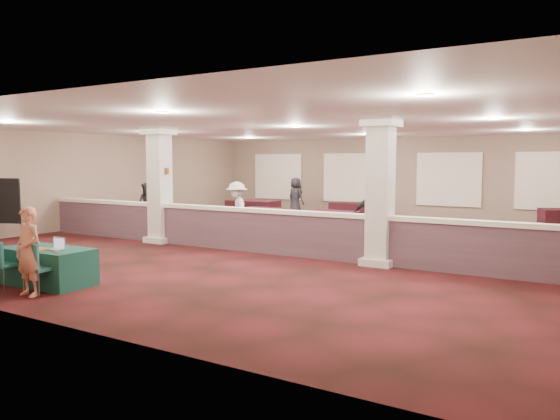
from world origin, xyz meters
The scene contains 32 objects.
ground centered at (0.00, 0.00, 0.00)m, with size 16.00×16.00×0.00m, color #4A1217.
wall_back centered at (0.00, 8.00, 1.60)m, with size 16.00×0.04×3.20m, color #83685A.
wall_front centered at (0.00, -8.00, 1.60)m, with size 16.00×0.04×3.20m, color #83685A.
wall_left centered at (-8.00, 0.00, 1.60)m, with size 0.04×16.00×3.20m, color #83685A.
ceiling centered at (0.00, 0.00, 3.20)m, with size 16.00×16.00×0.02m, color white.
partition_wall centered at (0.00, -1.50, 0.57)m, with size 15.60×0.28×1.10m.
column_left centered at (-3.50, -1.50, 1.64)m, with size 0.72×0.72×3.20m.
column_right centered at (3.00, -1.50, 1.64)m, with size 0.72×0.72×3.20m.
sconce_left centered at (-3.78, -1.50, 2.00)m, with size 0.12×0.12×0.18m.
sconce_right centered at (-3.22, -1.50, 2.00)m, with size 0.12×0.12×0.18m.
near_table centered at (-1.50, -6.50, 0.34)m, with size 1.75×0.88×0.67m, color #113E30.
conf_chair_main centered at (-0.99, -7.08, 0.52)m, with size 0.49×0.49×0.88m.
conf_chair_side centered at (-1.91, -7.08, 0.50)m, with size 0.47×0.47×0.85m.
easel_board centered at (-7.28, -3.79, 1.14)m, with size 1.00×0.64×1.80m.
woman centered at (-0.99, -7.20, 0.75)m, with size 0.54×0.36×1.50m, color tan.
far_table_front_left centered at (-2.85, 3.00, 0.33)m, with size 1.65×0.82×0.67m, color black.
far_table_front_center centered at (-0.38, 3.00, 0.35)m, with size 1.70×0.85×0.69m, color black.
far_table_front_right centered at (5.50, 0.30, 0.33)m, with size 1.64×0.82×0.66m, color black.
far_table_back_left centered at (-4.42, 4.43, 0.39)m, with size 1.94×0.97×0.79m, color black.
far_table_back_center centered at (-1.06, 6.23, 0.36)m, with size 1.78×0.89×0.72m, color black.
attendee_a centered at (-6.50, 0.95, 0.76)m, with size 0.73×0.41×1.53m, color black.
attendee_b centered at (-2.00, 0.08, 0.84)m, with size 1.07×0.49×1.68m, color silver.
attendee_c centered at (1.50, 1.50, 0.76)m, with size 0.89×0.43×1.52m, color black.
attendee_d centered at (-3.87, 6.71, 0.80)m, with size 0.79×0.43×1.61m, color black.
laptop_base centered at (-1.22, -6.54, 0.68)m, with size 0.30×0.21×0.02m, color #B7B7BC.
laptop_screen centered at (-1.23, -6.43, 0.79)m, with size 0.30×0.01×0.20m, color #B7B7BC.
screen_glow centered at (-1.23, -6.44, 0.78)m, with size 0.28×0.00×0.18m, color silver.
knitting centered at (-1.45, -6.73, 0.69)m, with size 0.37×0.28×0.03m, color orange.
yarn_cream centered at (-2.00, -6.61, 0.73)m, with size 0.10×0.10×0.10m, color beige.
yarn_red centered at (-2.15, -6.48, 0.72)m, with size 0.09×0.09×0.09m, color #5E1218.
yarn_grey centered at (-1.92, -6.41, 0.72)m, with size 0.10×0.10×0.10m, color #4C4C51.
scissors centered at (-0.89, -6.74, 0.68)m, with size 0.11×0.03×0.01m, color red.
Camera 1 is at (7.35, -12.67, 2.25)m, focal length 35.00 mm.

